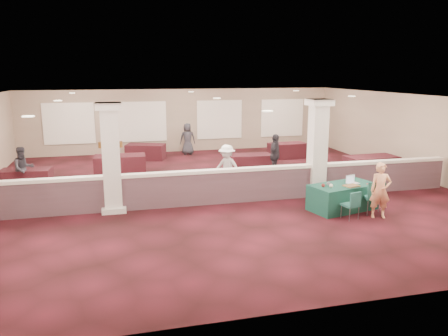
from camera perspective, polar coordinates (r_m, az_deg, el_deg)
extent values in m
plane|color=#3F0F18|center=(15.24, -0.90, -2.94)|extent=(16.00, 16.00, 0.00)
cube|color=gray|center=(22.69, -5.56, 6.20)|extent=(16.00, 0.04, 3.20)
cube|color=gray|center=(7.55, 13.17, -6.78)|extent=(16.00, 0.04, 3.20)
cube|color=gray|center=(18.43, 24.14, 3.73)|extent=(0.04, 16.00, 3.20)
cube|color=white|center=(14.72, -0.95, 9.15)|extent=(16.00, 16.00, 0.02)
cube|color=#4E353C|center=(13.71, 0.52, -2.54)|extent=(15.60, 0.20, 1.00)
cube|color=white|center=(13.58, 0.53, -0.30)|extent=(15.60, 0.28, 0.10)
cube|color=silver|center=(13.04, -14.52, 1.24)|extent=(0.50, 0.50, 3.20)
cube|color=silver|center=(13.41, -14.17, -5.14)|extent=(0.70, 0.70, 0.16)
cube|color=silver|center=(12.85, -14.88, 7.82)|extent=(0.72, 0.72, 0.20)
cube|color=silver|center=(14.51, 12.09, 2.46)|extent=(0.50, 0.50, 3.20)
cube|color=silver|center=(14.84, 11.82, -3.33)|extent=(0.70, 0.70, 0.16)
cube|color=silver|center=(14.33, 12.36, 8.38)|extent=(0.72, 0.72, 0.20)
cylinder|color=brown|center=(12.98, -15.85, 2.91)|extent=(0.12, 0.12, 0.18)
cylinder|color=#F1E8CC|center=(12.98, -15.85, 2.91)|extent=(0.09, 0.09, 0.10)
cylinder|color=brown|center=(12.98, -13.38, 3.04)|extent=(0.12, 0.12, 0.18)
cylinder|color=#F1E8CC|center=(12.98, -13.38, 3.04)|extent=(0.09, 0.09, 0.10)
cube|color=#103D30|center=(13.56, 15.26, -3.67)|extent=(2.19, 1.46, 0.77)
cube|color=#1E5A4E|center=(13.36, 18.99, -3.68)|extent=(0.64, 0.64, 0.07)
cube|color=#1E5A4E|center=(13.08, 19.30, -2.81)|extent=(0.47, 0.21, 0.48)
cylinder|color=slate|center=(13.20, 18.24, -5.01)|extent=(0.03, 0.03, 0.46)
cylinder|color=slate|center=(13.30, 19.99, -5.01)|extent=(0.03, 0.03, 0.46)
cylinder|color=slate|center=(13.58, 17.86, -4.49)|extent=(0.03, 0.03, 0.46)
cylinder|color=slate|center=(13.68, 19.56, -4.49)|extent=(0.03, 0.03, 0.46)
cube|color=#1E5A4E|center=(12.76, 16.16, -4.68)|extent=(0.49, 0.49, 0.05)
cube|color=#1E5A4E|center=(12.57, 16.80, -3.93)|extent=(0.39, 0.13, 0.39)
cylinder|color=slate|center=(12.60, 16.08, -5.90)|extent=(0.03, 0.03, 0.37)
cylinder|color=slate|center=(12.82, 17.17, -5.65)|extent=(0.03, 0.03, 0.37)
cylinder|color=slate|center=(12.83, 15.05, -5.51)|extent=(0.03, 0.03, 0.37)
cylinder|color=slate|center=(13.05, 16.14, -5.27)|extent=(0.03, 0.03, 0.37)
imported|color=#FB936D|center=(13.02, 19.75, -2.78)|extent=(0.66, 0.53, 1.58)
cube|color=black|center=(16.99, -24.42, -1.27)|extent=(1.76, 0.99, 0.69)
cube|color=black|center=(18.10, 3.40, 0.66)|extent=(1.82, 1.01, 0.72)
cube|color=black|center=(18.12, 18.64, 0.21)|extent=(2.06, 1.11, 0.82)
cube|color=black|center=(17.89, -13.40, 0.35)|extent=(2.02, 1.07, 0.81)
cube|color=black|center=(20.93, -10.19, 2.10)|extent=(1.96, 1.44, 0.72)
cube|color=black|center=(21.19, 8.27, 2.29)|extent=(1.81, 0.98, 0.72)
imported|color=black|center=(16.62, -24.73, -0.09)|extent=(0.84, 0.72, 1.53)
imported|color=#B9B9B5|center=(15.13, 0.38, 0.05)|extent=(1.06, 1.05, 1.59)
imported|color=black|center=(17.22, 6.67, 1.64)|extent=(0.98, 1.06, 1.68)
imported|color=black|center=(21.84, -4.77, 3.82)|extent=(0.80, 0.47, 1.57)
cube|color=silver|center=(13.63, 16.48, -1.93)|extent=(0.40, 0.32, 0.02)
cube|color=silver|center=(13.69, 16.16, -1.31)|extent=(0.34, 0.10, 0.23)
cube|color=silver|center=(13.69, 16.18, -1.38)|extent=(0.31, 0.08, 0.20)
cube|color=#B26A1C|center=(13.31, 16.30, -2.24)|extent=(0.49, 0.41, 0.03)
sphere|color=beige|center=(12.98, 13.81, -2.26)|extent=(0.12, 0.12, 0.12)
sphere|color=#5C1D12|center=(13.00, 12.83, -2.22)|extent=(0.11, 0.11, 0.11)
sphere|color=#515157|center=(13.22, 13.49, -2.00)|extent=(0.11, 0.11, 0.11)
cube|color=#AD121F|center=(13.73, 18.29, -1.96)|extent=(0.13, 0.06, 0.01)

